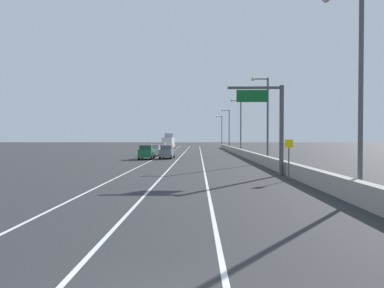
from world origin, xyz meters
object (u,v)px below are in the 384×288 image
Objects in this scene: lamp_post_right_second at (266,114)px; speed_advisory_sign at (289,156)px; lamp_post_right_fifth at (221,129)px; car_white_4 at (162,148)px; lamp_post_right_fourth at (228,127)px; car_gray_0 at (167,152)px; overhead_sign_gantry at (273,119)px; car_yellow_3 at (172,145)px; car_silver_2 at (155,150)px; box_truck at (168,142)px; lamp_post_right_third at (239,123)px; car_green_1 at (146,152)px; lamp_post_right_near at (356,82)px.

speed_advisory_sign is at bearing -95.54° from lamp_post_right_second.
lamp_post_right_fifth is 45.36m from car_white_4.
lamp_post_right_fourth is 2.17× the size of car_gray_0.
overhead_sign_gantry is 83.65m from lamp_post_right_fifth.
car_yellow_3 is (-14.23, 71.42, -0.80)m from speed_advisory_sign.
car_silver_2 is 27.34m from box_truck.
lamp_post_right_fifth is 62.68m from car_gray_0.
lamp_post_right_fourth is (1.73, 60.06, 1.28)m from overhead_sign_gantry.
lamp_post_right_second is at bearing -89.38° from lamp_post_right_third.
car_silver_2 is (-15.31, -31.00, -5.04)m from lamp_post_right_fourth.
car_silver_2 is (0.16, 8.54, -0.06)m from car_green_1.
lamp_post_right_near is at bearing -78.85° from speed_advisory_sign.
lamp_post_right_third is 23.56m from lamp_post_right_fourth.
lamp_post_right_third is at bearing 88.10° from speed_advisory_sign.
lamp_post_right_fourth is at bearing 90.36° from lamp_post_right_second.
lamp_post_right_fifth is (1.05, 86.98, 4.24)m from speed_advisory_sign.
lamp_post_right_fourth is at bearing 90.12° from lamp_post_right_near.
overhead_sign_gantry is 1.84× the size of car_green_1.
lamp_post_right_second is (2.02, 12.93, 1.28)m from overhead_sign_gantry.
lamp_post_right_fifth is 1.09× the size of box_truck.
overhead_sign_gantry is 58.08m from box_truck.
lamp_post_right_fourth is 2.20× the size of car_white_4.
lamp_post_right_second is 23.00m from car_silver_2.
overhead_sign_gantry is 13.15m from lamp_post_right_second.
car_silver_2 is 0.97× the size of car_yellow_3.
car_green_1 is (-14.19, 23.88, -0.73)m from speed_advisory_sign.
lamp_post_right_second is 2.57× the size of car_green_1.
car_white_4 reaches higher than car_silver_2.
lamp_post_right_second is (1.58, 16.29, 4.24)m from speed_advisory_sign.
car_silver_2 is at bearing 134.05° from lamp_post_right_second.
lamp_post_right_fifth is 31.45m from box_truck.
lamp_post_right_fourth and lamp_post_right_fifth have the same top height.
overhead_sign_gantry is 1.87× the size of car_silver_2.
box_truck is at bearing -119.14° from lamp_post_right_fifth.
lamp_post_right_third is 2.17× the size of car_gray_0.
overhead_sign_gantry is at bearing -92.77° from lamp_post_right_third.
lamp_post_right_fifth is 2.17× the size of car_gray_0.
car_gray_0 is at bearing -131.92° from lamp_post_right_third.
overhead_sign_gantry is 0.71× the size of lamp_post_right_fourth.
box_truck reaches higher than car_white_4.
lamp_post_right_third is (-0.25, 23.56, 0.00)m from lamp_post_right_second.
box_truck is at bearing 103.65° from overhead_sign_gantry.
lamp_post_right_near is 2.54× the size of car_yellow_3.
speed_advisory_sign reaches higher than car_yellow_3.
car_silver_2 is 39.01m from car_yellow_3.
lamp_post_right_second reaches higher than car_white_4.
lamp_post_right_fourth reaches higher than car_green_1.
speed_advisory_sign is 0.72× the size of car_yellow_3.
lamp_post_right_second is (0.15, 23.56, 0.00)m from lamp_post_right_near.
lamp_post_right_second is 2.17× the size of car_gray_0.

